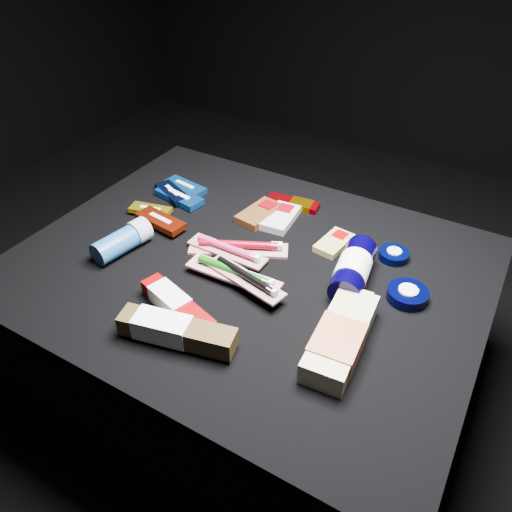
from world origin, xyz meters
The scene contains 22 objects.
ground centered at (0.00, 0.00, 0.00)m, with size 3.00×3.00×0.00m, color black.
cloth_table centered at (0.00, 0.00, 0.20)m, with size 0.98×0.78×0.40m, color black.
luna_bar_0 centered at (-0.31, 0.19, 0.41)m, with size 0.13×0.06×0.02m.
luna_bar_1 centered at (-0.29, 0.14, 0.41)m, with size 0.14×0.07×0.02m.
luna_bar_2 centered at (-0.31, 0.14, 0.41)m, with size 0.12×0.09×0.02m.
luna_bar_3 centered at (-0.31, 0.05, 0.41)m, with size 0.11×0.06×0.01m.
luna_bar_4 centered at (-0.25, 0.02, 0.42)m, with size 0.13×0.06×0.02m.
clif_bar_0 centered at (-0.07, 0.18, 0.41)m, with size 0.08×0.13×0.02m.
clif_bar_1 centered at (-0.02, 0.19, 0.41)m, with size 0.07×0.12×0.02m.
clif_bar_2 centered at (0.14, 0.16, 0.41)m, with size 0.07×0.10×0.02m.
power_bar centered at (-0.02, 0.26, 0.41)m, with size 0.14×0.06×0.02m.
lotion_bottle centered at (0.22, 0.06, 0.43)m, with size 0.09×0.21×0.07m.
cream_tin_upper centered at (0.27, 0.18, 0.41)m, with size 0.07×0.07×0.02m.
cream_tin_lower centered at (0.33, 0.06, 0.41)m, with size 0.08×0.08×0.03m.
bodywash_bottle centered at (0.26, -0.12, 0.42)m, with size 0.09×0.24×0.05m.
deodorant_stick centered at (-0.26, -0.10, 0.43)m, with size 0.08×0.14×0.06m.
toothbrush_pack_0 centered at (-0.04, 0.03, 0.41)m, with size 0.22×0.14×0.02m.
toothbrush_pack_1 centered at (-0.05, 0.00, 0.41)m, with size 0.19×0.05×0.02m.
toothbrush_pack_2 centered at (0.01, -0.06, 0.42)m, with size 0.21×0.05×0.02m.
toothbrush_pack_3 centered at (0.04, -0.07, 0.43)m, with size 0.19×0.08×0.02m.
toothpaste_carton_red centered at (-0.04, -0.20, 0.42)m, with size 0.19×0.09×0.04m.
toothpaste_carton_green centered at (0.00, -0.26, 0.43)m, with size 0.22×0.09×0.04m.
Camera 1 is at (0.44, -0.72, 1.07)m, focal length 35.00 mm.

